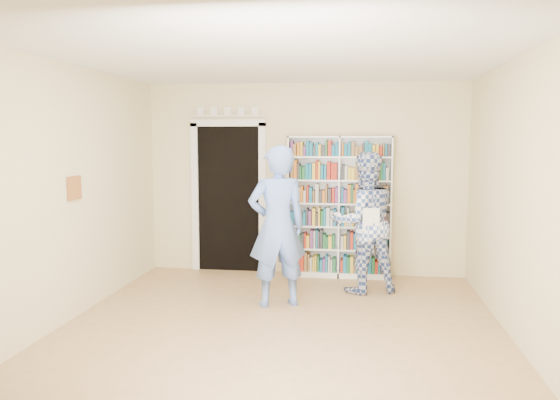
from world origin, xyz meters
name	(u,v)px	position (x,y,z in m)	size (l,w,h in m)	color
floor	(279,332)	(0.00, 0.00, 0.00)	(5.00, 5.00, 0.00)	#9C794B
ceiling	(279,56)	(0.00, 0.00, 2.70)	(5.00, 5.00, 0.00)	white
wall_back	(304,179)	(0.00, 2.50, 1.35)	(4.50, 4.50, 0.00)	beige
wall_left	(63,195)	(-2.25, 0.00, 1.35)	(5.00, 5.00, 0.00)	beige
wall_right	(523,202)	(2.25, 0.00, 1.35)	(5.00, 5.00, 0.00)	beige
bookshelf	(339,206)	(0.50, 2.34, 0.99)	(1.43, 0.27, 1.96)	white
doorway	(229,190)	(-1.10, 2.48, 1.18)	(1.10, 0.08, 2.43)	black
wall_art	(74,188)	(-2.23, 0.20, 1.40)	(0.03, 0.25, 0.25)	brown
man_blue	(277,226)	(-0.15, 0.88, 0.93)	(0.68, 0.44, 1.85)	#6387DC
man_plaid	(364,223)	(0.84, 1.61, 0.88)	(0.86, 0.67, 1.76)	#2E488D
paper_sheet	(371,220)	(0.92, 1.34, 0.96)	(0.20, 0.01, 0.28)	white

